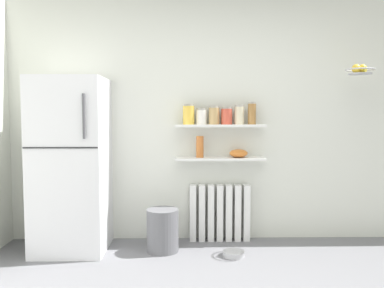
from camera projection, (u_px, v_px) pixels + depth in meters
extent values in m
cube|color=silver|center=(218.00, 118.00, 4.29)|extent=(7.04, 0.10, 2.60)
cube|color=silver|center=(71.00, 165.00, 3.91)|extent=(0.68, 0.67, 1.69)
cube|color=#262628|center=(60.00, 148.00, 3.56)|extent=(0.66, 0.01, 0.01)
cylinder|color=#4C4C51|center=(84.00, 116.00, 3.52)|extent=(0.02, 0.02, 0.40)
cube|color=white|center=(193.00, 213.00, 4.23)|extent=(0.07, 0.12, 0.59)
cube|color=white|center=(202.00, 213.00, 4.23)|extent=(0.07, 0.12, 0.59)
cube|color=white|center=(211.00, 213.00, 4.23)|extent=(0.07, 0.12, 0.59)
cube|color=white|center=(220.00, 213.00, 4.23)|extent=(0.07, 0.12, 0.59)
cube|color=white|center=(228.00, 213.00, 4.23)|extent=(0.07, 0.12, 0.59)
cube|color=white|center=(237.00, 213.00, 4.24)|extent=(0.07, 0.12, 0.59)
cube|color=white|center=(246.00, 213.00, 4.24)|extent=(0.07, 0.12, 0.59)
cube|color=white|center=(220.00, 159.00, 4.16)|extent=(0.92, 0.22, 0.02)
cube|color=white|center=(220.00, 126.00, 4.14)|extent=(0.92, 0.22, 0.02)
cylinder|color=yellow|center=(189.00, 115.00, 4.12)|extent=(0.12, 0.12, 0.19)
cylinder|color=gray|center=(189.00, 105.00, 4.11)|extent=(0.11, 0.11, 0.02)
cylinder|color=silver|center=(201.00, 117.00, 4.13)|extent=(0.11, 0.11, 0.15)
cylinder|color=gray|center=(201.00, 109.00, 4.12)|extent=(0.10, 0.10, 0.02)
cylinder|color=tan|center=(214.00, 116.00, 4.13)|extent=(0.11, 0.11, 0.17)
cylinder|color=gray|center=(214.00, 107.00, 4.12)|extent=(0.10, 0.10, 0.02)
cylinder|color=#C64C38|center=(227.00, 117.00, 4.13)|extent=(0.12, 0.12, 0.16)
cylinder|color=gray|center=(227.00, 108.00, 4.12)|extent=(0.11, 0.11, 0.02)
cylinder|color=beige|center=(239.00, 116.00, 4.13)|extent=(0.10, 0.10, 0.18)
cylinder|color=gray|center=(239.00, 106.00, 4.12)|extent=(0.09, 0.09, 0.02)
cylinder|color=olive|center=(252.00, 114.00, 4.13)|extent=(0.08, 0.08, 0.21)
cylinder|color=gray|center=(252.00, 103.00, 4.13)|extent=(0.08, 0.08, 0.02)
cylinder|color=#CC7033|center=(200.00, 147.00, 4.15)|extent=(0.08, 0.08, 0.22)
ellipsoid|color=orange|center=(239.00, 153.00, 4.16)|extent=(0.19, 0.19, 0.09)
cylinder|color=slate|center=(163.00, 230.00, 3.90)|extent=(0.31, 0.31, 0.42)
cylinder|color=#B7B7BC|center=(234.00, 254.00, 3.77)|extent=(0.20, 0.20, 0.05)
torus|color=#B2B2B7|center=(360.00, 70.00, 3.88)|extent=(0.28, 0.28, 0.01)
cylinder|color=#A8A8AD|center=(360.00, 74.00, 3.88)|extent=(0.22, 0.22, 0.01)
sphere|color=gold|center=(362.00, 69.00, 3.88)|extent=(0.09, 0.09, 0.09)
sphere|color=gold|center=(356.00, 69.00, 3.87)|extent=(0.09, 0.09, 0.09)
ellipsoid|color=yellow|center=(365.00, 70.00, 3.85)|extent=(0.11, 0.18, 0.09)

